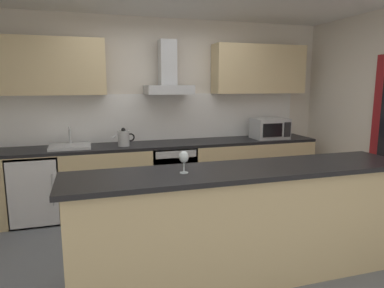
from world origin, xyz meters
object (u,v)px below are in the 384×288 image
at_px(refrigerator, 36,188).
at_px(wine_glass, 184,158).
at_px(microwave, 270,128).
at_px(oven, 171,174).
at_px(kettle, 124,138).
at_px(range_hood, 168,77).
at_px(sink, 70,146).

distance_m(refrigerator, wine_glass, 2.49).
relative_size(refrigerator, microwave, 1.70).
xyz_separation_m(oven, kettle, (-0.64, -0.03, 0.55)).
xyz_separation_m(oven, range_hood, (0.00, 0.13, 1.33)).
distance_m(sink, wine_glass, 2.20).
bearing_deg(microwave, range_hood, 173.99).
bearing_deg(microwave, oven, 178.93).
height_order(kettle, wine_glass, wine_glass).
relative_size(sink, range_hood, 0.69).
bearing_deg(oven, refrigerator, -179.91).
distance_m(sink, range_hood, 1.56).
xyz_separation_m(range_hood, wine_glass, (-0.37, -2.09, -0.66)).
distance_m(refrigerator, range_hood, 2.20).
relative_size(refrigerator, wine_glass, 4.78).
distance_m(range_hood, wine_glass, 2.23).
bearing_deg(sink, range_hood, 5.21).
xyz_separation_m(refrigerator, microwave, (3.22, -0.03, 0.62)).
xyz_separation_m(oven, wine_glass, (-0.37, -1.97, 0.67)).
relative_size(sink, wine_glass, 2.81).
height_order(refrigerator, microwave, microwave).
relative_size(oven, microwave, 1.60).
height_order(sink, wine_glass, wine_glass).
xyz_separation_m(sink, wine_glass, (0.93, -1.98, 0.20)).
bearing_deg(refrigerator, range_hood, 4.38).
height_order(microwave, kettle, microwave).
bearing_deg(microwave, refrigerator, 179.55).
bearing_deg(range_hood, wine_glass, -99.92).
bearing_deg(refrigerator, microwave, -0.45).
bearing_deg(wine_glass, range_hood, 80.08).
relative_size(refrigerator, sink, 1.70).
relative_size(oven, sink, 1.60).
bearing_deg(range_hood, refrigerator, -175.62).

